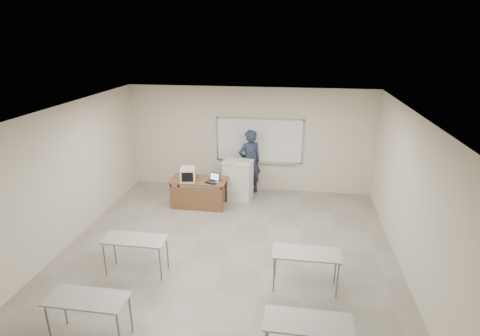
% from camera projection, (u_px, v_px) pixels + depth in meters
% --- Properties ---
extents(floor, '(7.00, 8.00, 0.01)m').
position_uv_depth(floor, '(223.00, 264.00, 7.54)').
color(floor, gray).
rests_on(floor, ground).
extents(whiteboard, '(2.48, 0.10, 1.31)m').
position_uv_depth(whiteboard, '(259.00, 141.00, 10.68)').
color(whiteboard, white).
rests_on(whiteboard, floor).
extents(student_desks, '(4.40, 2.20, 0.73)m').
position_uv_depth(student_desks, '(207.00, 276.00, 6.05)').
color(student_desks, '#A0A19C').
rests_on(student_desks, floor).
extents(instructor_desk, '(1.47, 0.73, 0.75)m').
position_uv_depth(instructor_desk, '(198.00, 188.00, 9.83)').
color(instructor_desk, brown).
rests_on(instructor_desk, floor).
extents(podium, '(0.78, 0.57, 1.10)m').
position_uv_depth(podium, '(238.00, 180.00, 10.35)').
color(podium, beige).
rests_on(podium, floor).
extents(crt_monitor, '(0.39, 0.43, 0.37)m').
position_uv_depth(crt_monitor, '(188.00, 174.00, 9.73)').
color(crt_monitor, beige).
rests_on(crt_monitor, instructor_desk).
extents(laptop, '(0.30, 0.28, 0.23)m').
position_uv_depth(laptop, '(212.00, 180.00, 9.67)').
color(laptop, black).
rests_on(laptop, instructor_desk).
extents(mouse, '(0.12, 0.09, 0.04)m').
position_uv_depth(mouse, '(217.00, 183.00, 9.59)').
color(mouse, silver).
rests_on(mouse, instructor_desk).
extents(keyboard, '(0.47, 0.20, 0.03)m').
position_uv_depth(keyboard, '(243.00, 162.00, 10.03)').
color(keyboard, beige).
rests_on(keyboard, podium).
extents(presenter, '(0.82, 0.75, 1.88)m').
position_uv_depth(presenter, '(250.00, 162.00, 10.61)').
color(presenter, black).
rests_on(presenter, floor).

